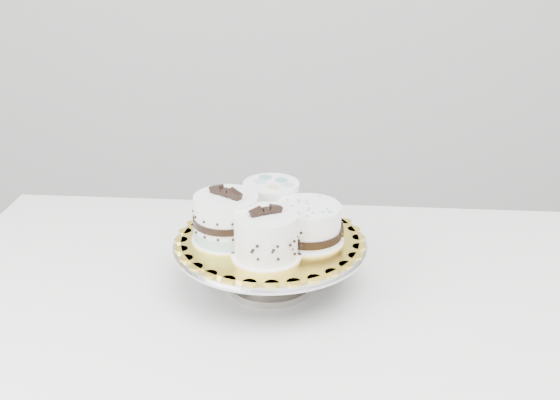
{
  "coord_description": "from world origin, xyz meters",
  "views": [
    {
      "loc": [
        0.07,
        -0.79,
        1.38
      ],
      "look_at": [
        0.1,
        0.28,
        0.92
      ],
      "focal_mm": 45.0,
      "sensor_mm": 36.0,
      "label": 1
    }
  ],
  "objects_px": {
    "cake_board": "(270,239)",
    "cake_ribbon": "(309,224)",
    "cake_stand": "(270,255)",
    "table": "(268,335)",
    "cake_dots": "(271,202)",
    "cake_banded": "(227,220)",
    "cake_swirl": "(266,236)"
  },
  "relations": [
    {
      "from": "table",
      "to": "cake_swirl",
      "type": "bearing_deg",
      "value": -90.98
    },
    {
      "from": "cake_stand",
      "to": "cake_swirl",
      "type": "distance_m",
      "value": 0.1
    },
    {
      "from": "cake_board",
      "to": "cake_banded",
      "type": "relative_size",
      "value": 1.99
    },
    {
      "from": "cake_stand",
      "to": "cake_board",
      "type": "distance_m",
      "value": 0.03
    },
    {
      "from": "cake_swirl",
      "to": "cake_ribbon",
      "type": "xyz_separation_m",
      "value": [
        0.07,
        0.06,
        -0.01
      ]
    },
    {
      "from": "cake_stand",
      "to": "cake_board",
      "type": "height_order",
      "value": "cake_board"
    },
    {
      "from": "cake_board",
      "to": "cake_ribbon",
      "type": "bearing_deg",
      "value": -8.06
    },
    {
      "from": "table",
      "to": "cake_board",
      "type": "bearing_deg",
      "value": 90.1
    },
    {
      "from": "table",
      "to": "cake_ribbon",
      "type": "xyz_separation_m",
      "value": [
        0.07,
        0.03,
        0.2
      ]
    },
    {
      "from": "cake_ribbon",
      "to": "cake_dots",
      "type": "bearing_deg",
      "value": 130.73
    },
    {
      "from": "cake_stand",
      "to": "cake_ribbon",
      "type": "xyz_separation_m",
      "value": [
        0.07,
        -0.01,
        0.06
      ]
    },
    {
      "from": "table",
      "to": "cake_stand",
      "type": "distance_m",
      "value": 0.14
    },
    {
      "from": "table",
      "to": "cake_ribbon",
      "type": "relative_size",
      "value": 10.07
    },
    {
      "from": "cake_banded",
      "to": "cake_ribbon",
      "type": "xyz_separation_m",
      "value": [
        0.14,
        -0.01,
        -0.01
      ]
    },
    {
      "from": "cake_board",
      "to": "cake_ribbon",
      "type": "distance_m",
      "value": 0.07
    },
    {
      "from": "cake_banded",
      "to": "cake_dots",
      "type": "relative_size",
      "value": 1.2
    },
    {
      "from": "cake_ribbon",
      "to": "cake_swirl",
      "type": "bearing_deg",
      "value": -139.12
    },
    {
      "from": "cake_banded",
      "to": "cake_ribbon",
      "type": "distance_m",
      "value": 0.14
    },
    {
      "from": "cake_stand",
      "to": "cake_dots",
      "type": "relative_size",
      "value": 2.6
    },
    {
      "from": "cake_swirl",
      "to": "cake_ribbon",
      "type": "height_order",
      "value": "cake_swirl"
    },
    {
      "from": "cake_board",
      "to": "cake_dots",
      "type": "xyz_separation_m",
      "value": [
        0.0,
        0.07,
        0.04
      ]
    },
    {
      "from": "cake_dots",
      "to": "cake_ribbon",
      "type": "height_order",
      "value": "cake_dots"
    },
    {
      "from": "cake_banded",
      "to": "cake_dots",
      "type": "xyz_separation_m",
      "value": [
        0.08,
        0.07,
        0.0
      ]
    },
    {
      "from": "table",
      "to": "cake_board",
      "type": "distance_m",
      "value": 0.17
    },
    {
      "from": "cake_dots",
      "to": "cake_board",
      "type": "bearing_deg",
      "value": -73.14
    },
    {
      "from": "cake_stand",
      "to": "cake_board",
      "type": "bearing_deg",
      "value": 180.0
    },
    {
      "from": "table",
      "to": "cake_swirl",
      "type": "distance_m",
      "value": 0.21
    },
    {
      "from": "cake_board",
      "to": "cake_swirl",
      "type": "distance_m",
      "value": 0.08
    },
    {
      "from": "cake_board",
      "to": "cake_swirl",
      "type": "bearing_deg",
      "value": -96.53
    },
    {
      "from": "cake_stand",
      "to": "table",
      "type": "bearing_deg",
      "value": -96.14
    },
    {
      "from": "cake_stand",
      "to": "cake_dots",
      "type": "xyz_separation_m",
      "value": [
        0.0,
        0.07,
        0.07
      ]
    },
    {
      "from": "cake_ribbon",
      "to": "cake_banded",
      "type": "bearing_deg",
      "value": 179.67
    }
  ]
}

